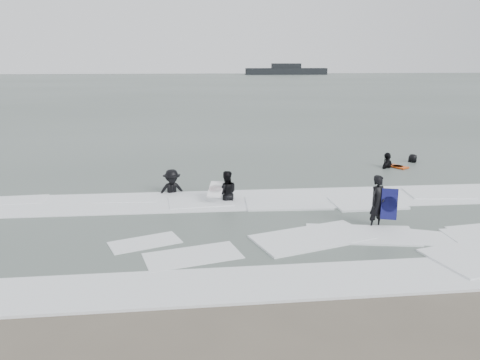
{
  "coord_description": "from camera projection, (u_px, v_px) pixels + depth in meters",
  "views": [
    {
      "loc": [
        -1.49,
        -10.53,
        5.15
      ],
      "look_at": [
        0.0,
        5.0,
        1.1
      ],
      "focal_mm": 35.0,
      "sensor_mm": 36.0,
      "label": 1
    }
  ],
  "objects": [
    {
      "name": "sea",
      "position": [
        202.0,
        86.0,
        88.64
      ],
      "size": [
        320.0,
        320.0,
        0.0
      ],
      "primitive_type": "plane",
      "color": "#47544C",
      "rests_on": "ground"
    },
    {
      "name": "surf_foam",
      "position": [
        244.0,
        222.0,
        15.13
      ],
      "size": [
        30.03,
        9.06,
        0.09
      ],
      "color": "white",
      "rests_on": "ground"
    },
    {
      "name": "bodyboards",
      "position": [
        337.0,
        183.0,
        18.0
      ],
      "size": [
        9.82,
        8.76,
        1.25
      ],
      "color": "#0F104A",
      "rests_on": "ground"
    },
    {
      "name": "surfer_breaker",
      "position": [
        172.0,
        195.0,
        18.27
      ],
      "size": [
        1.34,
        0.97,
        1.87
      ],
      "primitive_type": "imported",
      "rotation": [
        0.0,
        0.0,
        0.25
      ],
      "color": "black",
      "rests_on": "ground"
    },
    {
      "name": "surfer_right_far",
      "position": [
        412.0,
        163.0,
        23.8
      ],
      "size": [
        0.94,
        0.83,
        1.62
      ],
      "primitive_type": "imported",
      "rotation": [
        0.0,
        0.0,
        -2.64
      ],
      "color": "black",
      "rests_on": "ground"
    },
    {
      "name": "ground",
      "position": [
        259.0,
        273.0,
        11.58
      ],
      "size": [
        320.0,
        320.0,
        0.0
      ],
      "primitive_type": "plane",
      "color": "brown",
      "rests_on": "ground"
    },
    {
      "name": "surfer_right_near",
      "position": [
        387.0,
        169.0,
        22.63
      ],
      "size": [
        1.15,
        1.13,
        1.94
      ],
      "primitive_type": "imported",
      "rotation": [
        0.0,
        0.0,
        -2.38
      ],
      "color": "black",
      "rests_on": "ground"
    },
    {
      "name": "surfer_centre",
      "position": [
        376.0,
        228.0,
        14.65
      ],
      "size": [
        0.75,
        0.65,
        1.73
      ],
      "primitive_type": "imported",
      "rotation": [
        0.0,
        0.0,
        0.45
      ],
      "color": "black",
      "rests_on": "ground"
    },
    {
      "name": "surfer_wading",
      "position": [
        226.0,
        202.0,
        17.39
      ],
      "size": [
        0.85,
        0.67,
        1.73
      ],
      "primitive_type": "imported",
      "rotation": [
        0.0,
        0.0,
        3.16
      ],
      "color": "black",
      "rests_on": "ground"
    },
    {
      "name": "vessel_horizon",
      "position": [
        286.0,
        71.0,
        154.97
      ],
      "size": [
        26.74,
        4.77,
        3.63
      ],
      "color": "black",
      "rests_on": "ground"
    }
  ]
}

